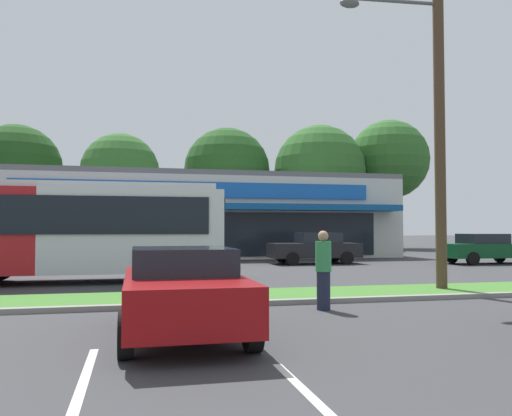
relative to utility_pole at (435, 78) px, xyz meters
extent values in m
cube|color=#427A2D|center=(-6.41, -0.01, -5.93)|extent=(56.00, 2.20, 0.12)
cube|color=gray|center=(-6.41, -1.23, -5.93)|extent=(56.00, 0.24, 0.12)
cube|color=silver|center=(-8.72, -7.33, -5.99)|extent=(0.12, 4.80, 0.01)
cube|color=beige|center=(-4.65, 21.94, -3.59)|extent=(24.93, 11.70, 4.81)
cube|color=black|center=(-4.65, 16.05, -4.55)|extent=(20.94, 0.08, 2.50)
cube|color=#0F4C8C|center=(-4.65, 15.39, -3.01)|extent=(23.44, 1.40, 0.35)
cube|color=#1959AD|center=(-4.65, 16.01, -2.05)|extent=(19.95, 0.16, 0.87)
cube|color=slate|center=(-4.65, 21.94, -1.03)|extent=(24.93, 11.70, 0.30)
cylinder|color=#473323|center=(-17.72, 32.95, -4.05)|extent=(0.44, 0.44, 3.89)
sphere|color=#1E4719|center=(-17.72, 32.95, 0.65)|extent=(7.32, 7.32, 7.32)
cylinder|color=#473323|center=(-9.35, 28.72, -4.06)|extent=(0.44, 0.44, 3.85)
sphere|color=#2D6026|center=(-9.35, 28.72, 0.13)|extent=(6.05, 6.05, 6.05)
cylinder|color=#473323|center=(-0.39, 31.86, -3.98)|extent=(0.44, 0.44, 4.02)
sphere|color=#23511E|center=(-0.39, 31.86, 0.83)|extent=(7.46, 7.46, 7.46)
cylinder|color=#473323|center=(7.40, 29.71, -4.07)|extent=(0.44, 0.44, 3.83)
sphere|color=#2D6026|center=(7.40, 29.71, 0.80)|extent=(7.88, 7.88, 7.88)
cylinder|color=#473323|center=(14.25, 30.25, -3.32)|extent=(0.44, 0.44, 5.34)
sphere|color=#2D6026|center=(14.25, 30.25, 2.04)|extent=(7.16, 7.16, 7.16)
cylinder|color=#4C3826|center=(0.13, -0.01, -0.36)|extent=(0.30, 0.30, 11.27)
cylinder|color=#59595B|center=(-1.17, 0.09, 2.12)|extent=(2.60, 0.29, 0.10)
ellipsoid|color=#59595B|center=(-2.46, 0.19, 1.97)|extent=(0.56, 0.32, 0.24)
cube|color=silver|center=(-8.20, 5.06, -4.29)|extent=(5.76, 2.60, 2.70)
cube|color=silver|center=(-11.70, 5.09, -2.84)|extent=(12.26, 2.41, 0.20)
cube|color=black|center=(-11.72, 3.79, -3.80)|extent=(11.73, 0.17, 1.19)
cube|color=black|center=(-5.30, 5.04, -3.97)|extent=(0.08, 2.17, 1.51)
cylinder|color=black|center=(-7.23, 6.23, -5.49)|extent=(1.00, 0.31, 1.00)
cylinder|color=black|center=(-7.25, 3.88, -5.49)|extent=(1.00, 0.31, 1.00)
cube|color=maroon|center=(-7.38, -4.35, -5.32)|extent=(1.85, 4.11, 0.69)
cube|color=black|center=(-7.38, -4.15, -4.76)|extent=(1.63, 1.85, 0.44)
cylinder|color=black|center=(-6.50, -5.63, -5.67)|extent=(0.22, 0.64, 0.64)
cylinder|color=black|center=(-8.26, -5.63, -5.67)|extent=(0.22, 0.64, 0.64)
cylinder|color=black|center=(-6.50, -3.08, -5.67)|extent=(0.22, 0.64, 0.64)
cylinder|color=black|center=(-8.26, -3.08, -5.67)|extent=(0.22, 0.64, 0.64)
cube|color=#0C3F1E|center=(9.08, 10.02, -5.32)|extent=(4.56, 1.81, 0.70)
cube|color=black|center=(8.86, 10.02, -4.73)|extent=(2.05, 1.59, 0.49)
cylinder|color=black|center=(10.50, 10.88, -5.67)|extent=(0.64, 0.22, 0.64)
cylinder|color=black|center=(7.67, 10.88, -5.67)|extent=(0.64, 0.22, 0.64)
cylinder|color=black|center=(7.67, 9.16, -5.67)|extent=(0.64, 0.22, 0.64)
cube|color=silver|center=(-12.00, 10.39, -5.34)|extent=(4.47, 1.74, 0.65)
cube|color=black|center=(-12.22, 10.39, -4.81)|extent=(2.01, 1.53, 0.41)
cylinder|color=black|center=(-10.61, 11.21, -5.67)|extent=(0.64, 0.22, 0.64)
cylinder|color=black|center=(-10.61, 9.56, -5.67)|extent=(0.64, 0.22, 0.64)
cylinder|color=black|center=(-13.38, 11.21, -5.67)|extent=(0.64, 0.22, 0.64)
cylinder|color=black|center=(-13.38, 9.56, -5.67)|extent=(0.64, 0.22, 0.64)
cube|color=black|center=(0.61, 11.95, -5.31)|extent=(4.49, 1.85, 0.71)
cube|color=black|center=(0.83, 11.95, -4.69)|extent=(2.02, 1.63, 0.53)
cylinder|color=black|center=(-0.79, 11.07, -5.67)|extent=(0.64, 0.22, 0.64)
cylinder|color=black|center=(-0.79, 12.83, -5.67)|extent=(0.64, 0.22, 0.64)
cylinder|color=black|center=(2.00, 11.07, -5.67)|extent=(0.64, 0.22, 0.64)
cylinder|color=black|center=(2.00, 12.83, -5.67)|extent=(0.64, 0.22, 0.64)
cylinder|color=#1E2338|center=(-4.15, -2.19, -5.57)|extent=(0.30, 0.30, 0.83)
cylinder|color=#338C4C|center=(-4.15, -2.19, -4.83)|extent=(0.35, 0.35, 0.66)
sphere|color=tan|center=(-4.15, -2.19, -4.38)|extent=(0.23, 0.23, 0.23)
camera|label=1|loc=(-8.16, -13.00, -4.22)|focal=36.67mm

